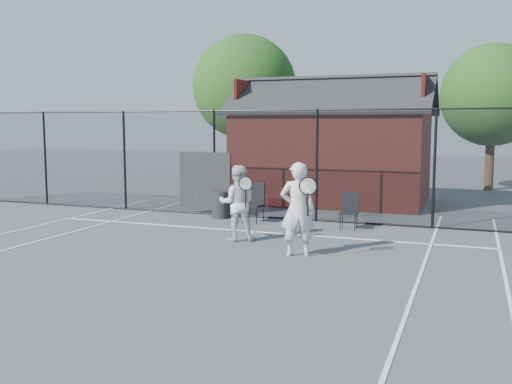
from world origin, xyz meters
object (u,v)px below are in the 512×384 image
(player_front, at_px, (298,209))
(player_back, at_px, (237,203))
(chair_left, at_px, (253,203))
(clubhouse, at_px, (333,154))
(waste_bin, at_px, (221,205))
(chair_right, at_px, (349,212))

(player_front, relative_size, player_back, 1.10)
(player_back, bearing_deg, chair_left, 102.70)
(clubhouse, height_order, chair_left, clubhouse)
(clubhouse, height_order, player_back, clubhouse)
(player_front, relative_size, waste_bin, 2.52)
(player_back, distance_m, chair_left, 2.38)
(chair_left, bearing_deg, clubhouse, 82.39)
(clubhouse, bearing_deg, chair_left, -101.93)
(player_front, relative_size, chair_right, 2.07)
(player_front, bearing_deg, player_back, 150.27)
(clubhouse, distance_m, waste_bin, 5.04)
(player_front, height_order, chair_right, player_front)
(chair_right, bearing_deg, waste_bin, 169.18)
(player_back, xyz_separation_m, waste_bin, (-1.62, 2.70, -0.48))
(clubhouse, bearing_deg, waste_bin, -115.73)
(player_back, distance_m, chair_right, 3.04)
(player_back, relative_size, chair_left, 1.64)
(player_front, distance_m, player_back, 1.95)
(chair_left, bearing_deg, waste_bin, 164.20)
(clubhouse, xyz_separation_m, player_back, (-0.50, -7.10, -0.76))
(clubhouse, relative_size, chair_right, 7.21)
(clubhouse, xyz_separation_m, chair_left, (-1.01, -4.81, -1.09))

